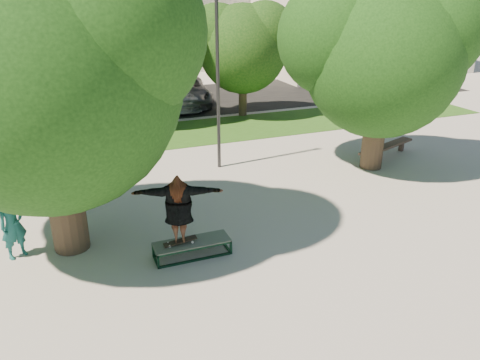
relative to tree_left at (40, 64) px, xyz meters
name	(u,v)px	position (x,y,z in m)	size (l,w,h in m)	color
ground	(246,235)	(4.29, -1.09, -4.42)	(120.00, 120.00, 0.00)	#AEA7A0
grass_strip	(186,133)	(5.29, 8.41, -4.41)	(30.00, 4.00, 0.02)	#254A15
asphalt_strip	(137,104)	(4.29, 14.91, -4.42)	(40.00, 8.00, 0.01)	black
tree_left	(40,64)	(0.00, 0.00, 0.00)	(6.96, 5.95, 7.12)	#38281E
tree_right	(380,49)	(10.21, 1.99, -0.33)	(6.24, 5.33, 6.51)	#38281E
bg_tree_mid	(120,35)	(3.22, 10.98, -0.41)	(5.76, 4.92, 6.24)	#38281E
bg_tree_right	(241,43)	(8.73, 10.47, -0.93)	(5.04, 4.31, 5.43)	#38281E
lamppost	(218,78)	(5.29, 3.91, -1.27)	(0.25, 0.15, 6.11)	#2D2D30
side_building	(356,16)	(22.29, 20.91, -0.42)	(15.00, 10.00, 8.00)	beige
grind_box	(192,248)	(2.73, -1.53, -4.23)	(1.80, 0.60, 0.38)	#10301F
skater_rig	(178,209)	(2.45, -1.53, -3.15)	(2.10, 1.15, 1.73)	white
bystander	(13,224)	(-1.12, -0.04, -3.58)	(0.62, 0.40, 1.69)	#165554
bench	(386,147)	(11.47, 2.60, -4.03)	(2.97, 1.42, 0.46)	brown
car_dark	(115,95)	(3.15, 14.65, -3.78)	(1.35, 3.87, 1.28)	black
car_grey	(185,91)	(6.79, 13.90, -3.69)	(2.44, 5.30, 1.47)	#5C5D61
car_silver_b	(172,91)	(6.05, 13.77, -3.65)	(2.17, 5.34, 1.55)	#A9A8AD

